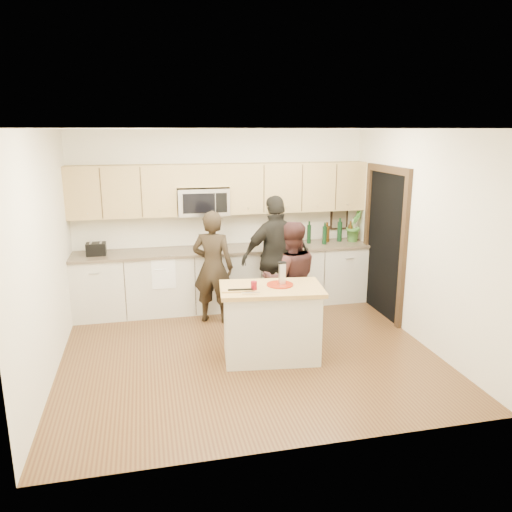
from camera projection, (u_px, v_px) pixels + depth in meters
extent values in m
plane|color=brown|center=(248.00, 352.00, 6.22)|extent=(4.50, 4.50, 0.00)
cube|color=silver|center=(222.00, 218.00, 7.78)|extent=(4.50, 0.02, 2.70)
cube|color=silver|center=(298.00, 302.00, 4.00)|extent=(4.50, 0.02, 2.70)
cube|color=silver|center=(45.00, 257.00, 5.41)|extent=(0.02, 4.00, 2.70)
cube|color=silver|center=(420.00, 238.00, 6.37)|extent=(0.02, 4.00, 2.70)
cube|color=white|center=(247.00, 129.00, 5.56)|extent=(4.50, 4.00, 0.02)
cube|color=beige|center=(226.00, 279.00, 7.71)|extent=(4.50, 0.62, 0.90)
cube|color=#6F5E4A|center=(225.00, 250.00, 7.59)|extent=(4.50, 0.66, 0.04)
cube|color=tan|center=(122.00, 191.00, 7.20)|extent=(1.55, 0.33, 0.75)
cube|color=tan|center=(297.00, 187.00, 7.76)|extent=(2.17, 0.33, 0.75)
cube|color=tan|center=(202.00, 175.00, 7.39)|extent=(0.78, 0.33, 0.33)
cube|color=silver|center=(203.00, 201.00, 7.46)|extent=(0.76, 0.40, 0.40)
cube|color=black|center=(199.00, 203.00, 7.25)|extent=(0.47, 0.01, 0.29)
cube|color=black|center=(221.00, 203.00, 7.32)|extent=(0.17, 0.01, 0.29)
cube|color=black|center=(385.00, 245.00, 7.29)|extent=(0.02, 1.05, 2.10)
cube|color=#2F2012|center=(403.00, 255.00, 6.75)|extent=(0.06, 0.10, 2.10)
cube|color=#2F2012|center=(367.00, 237.00, 7.83)|extent=(0.06, 0.10, 2.10)
cube|color=#2F2012|center=(389.00, 169.00, 7.02)|extent=(0.06, 1.25, 0.10)
cube|color=black|center=(339.00, 218.00, 8.20)|extent=(0.30, 0.03, 0.38)
cube|color=tan|center=(339.00, 218.00, 8.19)|extent=(0.24, 0.00, 0.32)
cube|color=white|center=(164.00, 273.00, 7.15)|extent=(0.34, 0.01, 0.48)
cube|color=white|center=(162.00, 252.00, 7.37)|extent=(0.34, 0.60, 0.01)
cube|color=beige|center=(271.00, 325.00, 5.97)|extent=(1.17, 0.77, 0.85)
cube|color=tan|center=(271.00, 289.00, 5.86)|extent=(1.27, 0.84, 0.05)
cylinder|color=#98240D|center=(280.00, 285.00, 5.91)|extent=(0.32, 0.32, 0.02)
cube|color=silver|center=(282.00, 274.00, 5.88)|extent=(0.07, 0.06, 0.25)
cube|color=black|center=(282.00, 263.00, 5.85)|extent=(0.09, 0.07, 0.02)
cylinder|color=maroon|center=(254.00, 286.00, 5.74)|extent=(0.07, 0.07, 0.10)
cube|color=tan|center=(233.00, 290.00, 5.71)|extent=(0.29, 0.20, 0.02)
cube|color=black|center=(240.00, 290.00, 5.67)|extent=(0.29, 0.06, 0.02)
cube|color=silver|center=(251.00, 293.00, 5.58)|extent=(0.21, 0.05, 0.01)
cube|color=black|center=(96.00, 249.00, 7.15)|extent=(0.27, 0.21, 0.18)
cube|color=silver|center=(91.00, 243.00, 7.11)|extent=(0.03, 0.15, 0.00)
cube|color=silver|center=(101.00, 243.00, 7.14)|extent=(0.03, 0.15, 0.00)
cylinder|color=black|center=(309.00, 232.00, 7.87)|extent=(0.06, 0.06, 0.36)
cylinder|color=#3D260B|center=(327.00, 232.00, 8.00)|extent=(0.08, 0.08, 0.32)
cylinder|color=black|center=(340.00, 230.00, 8.01)|extent=(0.08, 0.08, 0.38)
cylinder|color=#3D260B|center=(350.00, 231.00, 8.00)|extent=(0.07, 0.07, 0.34)
cylinder|color=#BBB693|center=(353.00, 230.00, 8.05)|extent=(0.08, 0.08, 0.36)
cylinder|color=black|center=(325.00, 233.00, 7.81)|extent=(0.07, 0.07, 0.34)
imported|color=#40762F|center=(354.00, 226.00, 8.01)|extent=(0.36, 0.36, 0.51)
imported|color=black|center=(213.00, 267.00, 7.04)|extent=(0.69, 0.58, 1.61)
imported|color=#311918|center=(290.00, 280.00, 6.56)|extent=(0.80, 0.64, 1.55)
imported|color=black|center=(276.00, 258.00, 7.20)|extent=(1.10, 0.58, 1.80)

